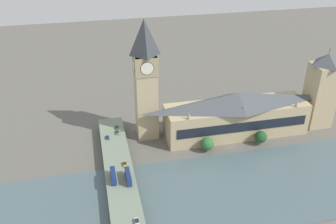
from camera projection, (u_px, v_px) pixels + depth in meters
ground_plane at (231, 147)px, 225.64m from camera, size 600.00×600.00×0.00m
river_water at (256, 185)px, 194.61m from camera, size 60.66×360.00×0.30m
parliament_hall at (236, 114)px, 232.38m from camera, size 22.82×88.98×28.39m
clock_tower at (146, 78)px, 218.29m from camera, size 13.86×13.86×74.35m
victoria_tower at (321, 90)px, 238.06m from camera, size 15.70×15.70×52.93m
road_bridge at (124, 199)px, 179.38m from camera, size 153.32×15.07×5.71m
double_decker_bus_lead at (128, 176)px, 188.29m from camera, size 11.12×2.47×4.70m
double_decker_bus_rear at (113, 176)px, 188.77m from camera, size 10.63×2.52×4.77m
car_northbound_lead at (107, 137)px, 223.23m from camera, size 3.83×1.82×1.28m
car_northbound_tail at (125, 164)px, 200.46m from camera, size 4.18×1.85×1.36m
car_southbound_lead at (137, 221)px, 164.12m from camera, size 4.09×1.86×1.52m
car_southbound_mid at (117, 127)px, 233.14m from camera, size 4.36×1.82×1.40m
car_southbound_extra at (117, 132)px, 228.05m from camera, size 4.46×1.80×1.37m
tree_embankment_near at (207, 144)px, 218.96m from camera, size 7.80×7.80×9.25m
tree_embankment_mid at (261, 137)px, 225.35m from camera, size 7.36×7.36×9.13m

